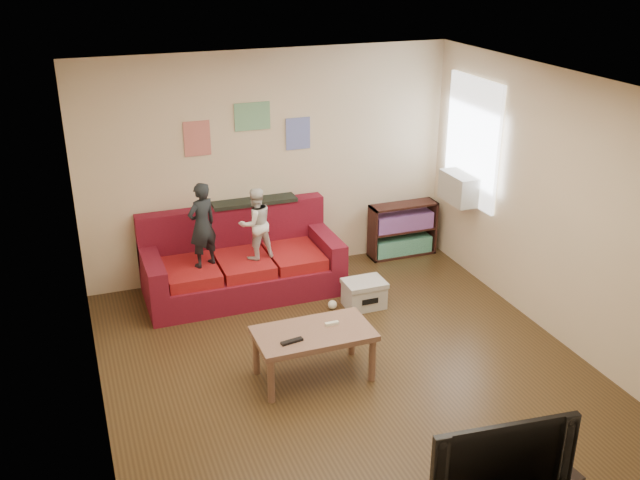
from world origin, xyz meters
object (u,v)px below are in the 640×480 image
object	(u,v)px
child_a	(202,225)
file_box	(364,294)
sofa	(241,264)
coffee_table	(314,338)
bookshelf	(402,232)
child_b	(256,224)
television	(497,451)

from	to	relation	value
child_a	file_box	world-z (taller)	child_a
child_a	sofa	bearing A→B (deg)	176.41
coffee_table	file_box	world-z (taller)	coffee_table
sofa	file_box	world-z (taller)	sofa
coffee_table	bookshelf	xyz separation A→B (m)	(2.05, 2.26, -0.11)
sofa	child_a	world-z (taller)	child_a
child_b	coffee_table	xyz separation A→B (m)	(0.03, -1.82, -0.46)
bookshelf	file_box	world-z (taller)	bookshelf
child_a	bookshelf	distance (m)	2.78
television	child_b	bearing A→B (deg)	102.29
child_a	coffee_table	xyz separation A→B (m)	(0.63, -1.82, -0.53)
child_a	television	distance (m)	4.25
sofa	child_a	bearing A→B (deg)	-158.70
child_a	coffee_table	bearing A→B (deg)	84.11
child_b	bookshelf	distance (m)	2.20
sofa	child_b	world-z (taller)	child_b
coffee_table	file_box	xyz separation A→B (m)	(1.01, 1.12, -0.26)
coffee_table	file_box	bearing A→B (deg)	47.98
coffee_table	bookshelf	world-z (taller)	bookshelf
file_box	television	bearing A→B (deg)	-99.55
bookshelf	television	size ratio (longest dim) A/B	0.89
coffee_table	child_b	bearing A→B (deg)	90.88
sofa	bookshelf	bearing A→B (deg)	6.71
child_a	file_box	size ratio (longest dim) A/B	2.12
child_b	file_box	xyz separation A→B (m)	(1.04, -0.70, -0.73)
child_a	television	world-z (taller)	child_a
bookshelf	file_box	size ratio (longest dim) A/B	1.94
bookshelf	coffee_table	bearing A→B (deg)	-132.15
sofa	television	distance (m)	4.35
coffee_table	bookshelf	distance (m)	3.05
child_a	coffee_table	size ratio (longest dim) A/B	0.88
child_a	child_b	size ratio (longest dim) A/B	1.16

